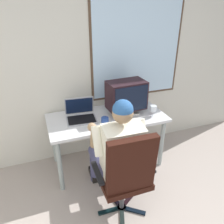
{
  "coord_description": "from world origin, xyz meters",
  "views": [
    {
      "loc": [
        -0.51,
        -0.54,
        2.03
      ],
      "look_at": [
        0.21,
        1.43,
        0.98
      ],
      "focal_mm": 36.03,
      "sensor_mm": 36.0,
      "label": 1
    }
  ],
  "objects": [
    {
      "name": "person_seated",
      "position": [
        0.18,
        1.21,
        0.66
      ],
      "size": [
        0.54,
        0.81,
        1.27
      ],
      "color": "#404064",
      "rests_on": "ground"
    },
    {
      "name": "desk",
      "position": [
        0.28,
        1.82,
        0.63
      ],
      "size": [
        1.46,
        0.69,
        0.72
      ],
      "color": "#8C9896",
      "rests_on": "ground"
    },
    {
      "name": "office_chair",
      "position": [
        0.17,
        0.93,
        0.58
      ],
      "size": [
        0.57,
        0.52,
        1.03
      ],
      "color": "black",
      "rests_on": "ground"
    },
    {
      "name": "laptop",
      "position": [
        -0.04,
        1.9,
        0.79
      ],
      "size": [
        0.38,
        0.35,
        0.25
      ],
      "color": "#94959E",
      "rests_on": "desk"
    },
    {
      "name": "wine_glass",
      "position": [
        0.83,
        1.64,
        0.82
      ],
      "size": [
        0.08,
        0.08,
        0.14
      ],
      "color": "silver",
      "rests_on": "desk"
    },
    {
      "name": "crt_monitor",
      "position": [
        0.54,
        1.83,
        0.96
      ],
      "size": [
        0.48,
        0.31,
        0.43
      ],
      "color": "beige",
      "rests_on": "desk"
    },
    {
      "name": "coffee_mug",
      "position": [
        0.2,
        1.65,
        0.76
      ],
      "size": [
        0.09,
        0.09,
        0.08
      ],
      "color": "navy",
      "rests_on": "desk"
    },
    {
      "name": "wall_rear",
      "position": [
        0.04,
        2.23,
        1.32
      ],
      "size": [
        5.61,
        0.08,
        2.62
      ],
      "color": "beige",
      "rests_on": "ground"
    }
  ]
}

